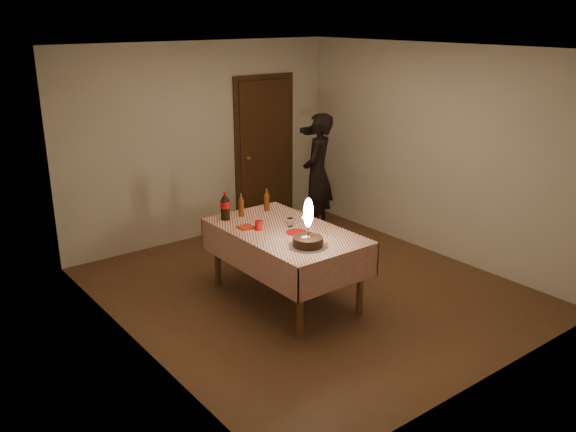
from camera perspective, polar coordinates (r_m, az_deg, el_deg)
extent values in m
cube|color=brown|center=(6.84, 1.95, -6.88)|extent=(4.00, 4.50, 0.01)
cube|color=beige|center=(8.21, -8.05, 6.85)|extent=(4.00, 0.04, 2.60)
cube|color=beige|center=(4.96, 18.90, -1.77)|extent=(4.00, 0.04, 2.60)
cube|color=beige|center=(5.39, -14.53, 0.27)|extent=(0.04, 4.50, 2.60)
cube|color=beige|center=(7.79, 13.55, 5.90)|extent=(0.04, 4.50, 2.60)
cube|color=silver|center=(6.19, 2.22, 15.42)|extent=(4.00, 4.50, 0.04)
cube|color=#472814|center=(8.76, -2.18, 5.93)|extent=(0.85, 0.05, 2.05)
sphere|color=#B28C33|center=(8.55, -3.73, 5.41)|extent=(0.06, 0.06, 0.06)
cube|color=brown|center=(6.35, -0.28, -1.58)|extent=(0.90, 1.60, 0.04)
cylinder|color=brown|center=(5.74, 1.13, -8.03)|extent=(0.07, 0.07, 0.73)
cylinder|color=brown|center=(6.22, 6.78, -6.02)|extent=(0.07, 0.07, 0.73)
cylinder|color=brown|center=(6.86, -6.64, -3.60)|extent=(0.07, 0.07, 0.73)
cylinder|color=brown|center=(7.26, -1.37, -2.21)|extent=(0.07, 0.07, 0.73)
cube|color=silver|center=(6.34, -0.28, -1.36)|extent=(1.02, 1.72, 0.01)
cube|color=silver|center=(5.80, 4.88, -5.27)|extent=(1.02, 0.01, 0.34)
cube|color=silver|center=(7.06, -4.48, -0.83)|extent=(1.02, 0.01, 0.34)
cube|color=silver|center=(6.13, -4.03, -3.88)|extent=(0.01, 1.72, 0.34)
cube|color=silver|center=(6.70, 3.16, -1.88)|extent=(0.01, 1.72, 0.34)
cylinder|color=white|center=(5.90, 1.88, -2.82)|extent=(0.37, 0.37, 0.01)
cylinder|color=black|center=(5.88, 1.88, -2.39)|extent=(0.29, 0.29, 0.09)
cylinder|color=white|center=(5.87, 1.64, -1.97)|extent=(0.07, 0.07, 0.00)
sphere|color=red|center=(5.88, 2.21, -1.83)|extent=(0.02, 0.02, 0.02)
cube|color=#19721E|center=(5.88, 2.39, -1.92)|extent=(0.02, 0.01, 0.00)
cube|color=#19721E|center=(5.86, 2.23, -1.99)|extent=(0.01, 0.02, 0.00)
cylinder|color=#262628|center=(5.85, 1.89, -1.43)|extent=(0.01, 0.01, 0.12)
ellipsoid|color=#FFF2BF|center=(5.78, 1.91, 0.34)|extent=(0.09, 0.09, 0.29)
sphere|color=white|center=(5.82, 1.90, -0.69)|extent=(0.04, 0.04, 0.04)
cylinder|color=#B1130C|center=(6.26, 0.80, -1.53)|extent=(0.22, 0.22, 0.01)
cylinder|color=red|center=(6.32, -2.75, -0.89)|extent=(0.08, 0.08, 0.10)
cylinder|color=silver|center=(6.43, 0.21, -0.59)|extent=(0.07, 0.07, 0.09)
cube|color=red|center=(6.40, -3.91, -1.06)|extent=(0.15, 0.15, 0.02)
cylinder|color=black|center=(6.66, -5.90, 0.57)|extent=(0.10, 0.10, 0.22)
cylinder|color=red|center=(6.64, -5.91, 1.07)|extent=(0.10, 0.10, 0.07)
cone|color=black|center=(6.61, -5.94, 1.81)|extent=(0.10, 0.10, 0.08)
cylinder|color=red|center=(6.60, -5.95, 2.18)|extent=(0.03, 0.03, 0.02)
cylinder|color=#5E2B10|center=(6.77, -4.40, 0.75)|extent=(0.06, 0.06, 0.18)
cone|color=#5E2B10|center=(6.73, -4.43, 1.72)|extent=(0.06, 0.06, 0.06)
cylinder|color=olive|center=(6.72, -4.44, 2.00)|extent=(0.02, 0.02, 0.02)
cylinder|color=#5E2B10|center=(6.93, -2.01, 1.23)|extent=(0.06, 0.06, 0.18)
cone|color=#5E2B10|center=(6.90, -2.02, 2.18)|extent=(0.06, 0.06, 0.06)
cylinder|color=olive|center=(6.89, -2.02, 2.46)|extent=(0.02, 0.02, 0.02)
imported|color=black|center=(8.38, 2.79, 3.96)|extent=(0.72, 0.67, 1.66)
cube|color=black|center=(8.28, 1.97, 7.98)|extent=(0.16, 0.15, 0.10)
cylinder|color=black|center=(8.30, 1.45, 8.01)|extent=(0.11, 0.11, 0.08)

